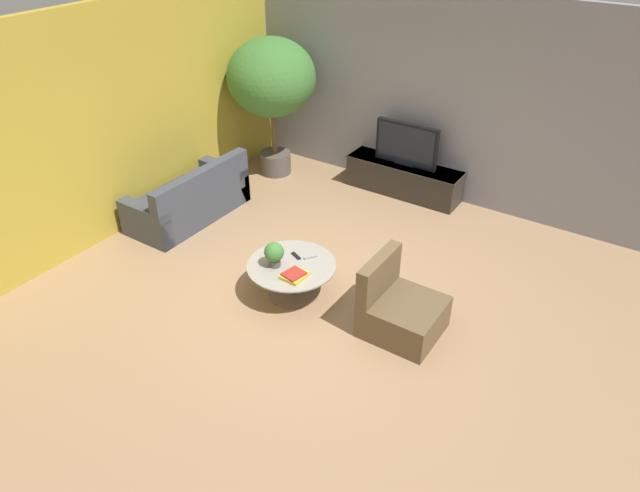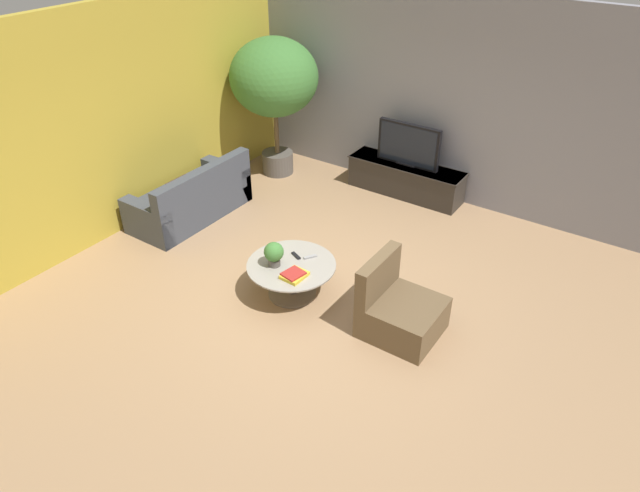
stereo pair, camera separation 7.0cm
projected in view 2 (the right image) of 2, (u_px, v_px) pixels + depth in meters
name	position (u px, v px, depth m)	size (l,w,h in m)	color
ground_plane	(320.00, 298.00, 6.81)	(24.00, 24.00, 0.00)	#9E7A56
back_wall_stone	(447.00, 100.00, 8.24)	(7.40, 0.12, 3.00)	gray
side_wall_left	(128.00, 117.00, 7.67)	(0.12, 7.40, 3.00)	gold
media_console	(406.00, 179.00, 8.88)	(1.84, 0.50, 0.51)	#2D2823
television	(409.00, 145.00, 8.57)	(1.00, 0.13, 0.65)	black
coffee_table	(292.00, 273.00, 6.71)	(1.05, 1.05, 0.43)	#756656
couch_by_wall	(192.00, 199.00, 8.27)	(0.84, 1.79, 0.84)	#3D424C
armchair_wicker	(398.00, 310.00, 6.19)	(0.80, 0.76, 0.86)	brown
potted_palm_tall	(274.00, 81.00, 8.83)	(1.38, 1.38, 2.21)	#514C47
potted_plant_tabletop	(274.00, 253.00, 6.53)	(0.23, 0.23, 0.30)	#514C47
book_stack	(294.00, 275.00, 6.42)	(0.25, 0.29, 0.06)	gold
remote_black	(296.00, 256.00, 6.77)	(0.04, 0.16, 0.02)	black
remote_silver	(310.00, 257.00, 6.75)	(0.04, 0.16, 0.02)	gray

